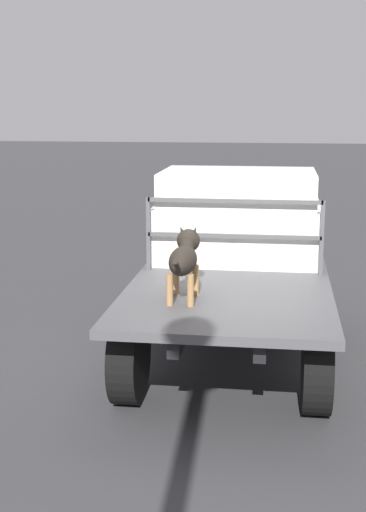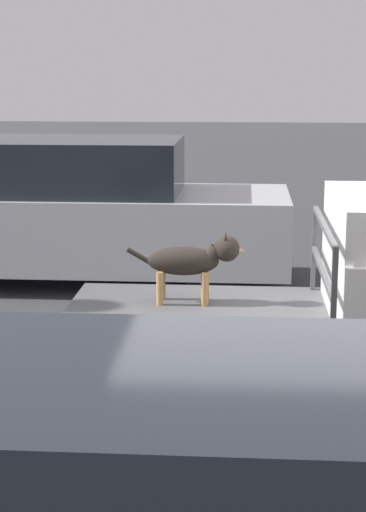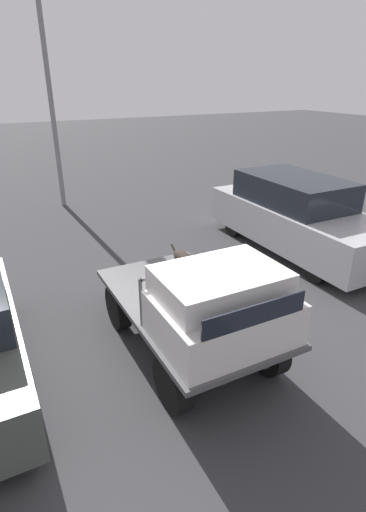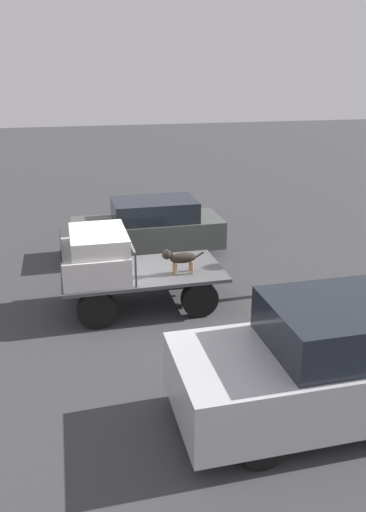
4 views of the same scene
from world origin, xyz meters
name	(u,v)px [view 1 (image 1 of 4)]	position (x,y,z in m)	size (l,w,h in m)	color
ground_plane	(230,361)	(0.00, 0.00, 0.00)	(80.00, 80.00, 0.00)	#38383A
flatbed_truck	(231,303)	(0.00, 0.00, 0.61)	(3.60, 1.94, 0.87)	black
truck_cab	(238,216)	(1.02, 0.00, 1.33)	(1.40, 1.82, 0.98)	silver
truck_headboard	(234,224)	(0.28, 0.00, 1.38)	(0.04, 1.82, 0.76)	#4C4C4F
dog	(184,257)	(-0.75, 0.37, 1.24)	(0.99, 0.24, 0.61)	#9E7547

